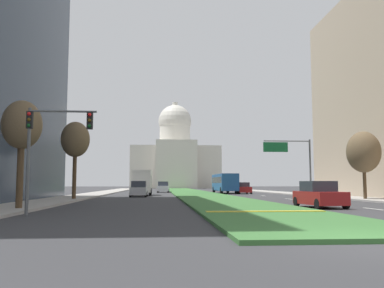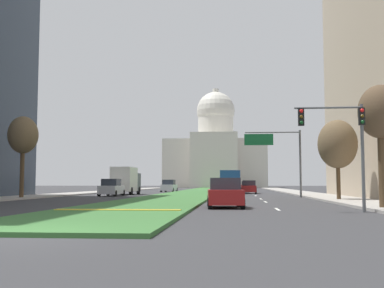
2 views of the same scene
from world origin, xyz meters
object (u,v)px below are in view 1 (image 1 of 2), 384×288
Objects in this scene: street_tree_left_near at (22,127)px; street_tree_right_mid at (363,152)px; city_bus at (225,182)px; sedan_very_far at (220,187)px; capitol_building at (175,160)px; overhead_guide_sign at (293,156)px; traffic_light_near_left at (47,137)px; box_truck_delivery at (142,182)px; sedan_distant at (243,188)px; sedan_lead_stopped at (319,195)px; sedan_far_horizon at (163,187)px; street_tree_left_mid at (75,140)px; sedan_midblock at (139,189)px.

street_tree_right_mid is (26.54, 12.06, -0.40)m from street_tree_left_near.
sedan_very_far is at bearing 83.30° from city_bus.
capitol_building is at bearing 93.74° from city_bus.
traffic_light_near_left is at bearing -129.41° from overhead_guide_sign.
sedan_very_far is at bearing 93.09° from overhead_guide_sign.
street_tree_right_mid reaches higher than box_truck_delivery.
capitol_building reaches higher than street_tree_left_near.
sedan_distant is at bearing -84.57° from capitol_building.
capitol_building is 6.32× the size of sedan_distant.
capitol_building is 112.50m from sedan_lead_stopped.
sedan_far_horizon is 0.99× the size of sedan_very_far.
overhead_guide_sign is at bearing -81.16° from sedan_distant.
street_tree_left_near is (-22.86, -21.05, 0.14)m from overhead_guide_sign.
street_tree_left_near is 0.57× the size of city_bus.
street_tree_left_mid is 0.65× the size of city_bus.
capitol_building is 100.12m from street_tree_left_mid.
sedan_very_far is (20.46, 47.66, -4.70)m from street_tree_left_mid.
street_tree_right_mid reaches higher than street_tree_left_near.
sedan_far_horizon is at bearing 80.05° from box_truck_delivery.
street_tree_left_near reaches higher than city_bus.
street_tree_left_near is 1.49× the size of sedan_lead_stopped.
overhead_guide_sign is 1.49× the size of sedan_midblock.
street_tree_right_mid is 50.25m from sedan_very_far.
city_bus is (4.86, -74.21, -7.63)m from capitol_building.
street_tree_left_near reaches higher than sedan_midblock.
street_tree_left_near is at bearing -90.79° from street_tree_left_mid.
street_tree_left_near is at bearing -96.61° from capitol_building.
city_bus is at bearing 54.54° from street_tree_left_mid.
street_tree_right_mid is 25.74m from sedan_distant.
overhead_guide_sign is 31.08m from street_tree_left_near.
box_truck_delivery is (-12.27, 28.72, 0.89)m from sedan_lead_stopped.
city_bus is at bearing 90.00° from sedan_lead_stopped.
street_tree_left_near is at bearing -100.48° from sedan_far_horizon.
sedan_midblock is (-17.28, 2.91, -3.80)m from overhead_guide_sign.
street_tree_left_mid is at bearing -131.78° from sedan_distant.
sedan_lead_stopped is at bearing 18.20° from traffic_light_near_left.
street_tree_right_mid is at bearing -40.79° from box_truck_delivery.
street_tree_right_mid is at bearing -72.49° from city_bus.
street_tree_right_mid reaches higher than sedan_distant.
street_tree_right_mid is 24.36m from sedan_midblock.
box_truck_delivery reaches higher than sedan_far_horizon.
sedan_far_horizon is at bearing 119.14° from overhead_guide_sign.
sedan_midblock is at bearing -111.71° from sedan_very_far.
street_tree_right_mid is at bearing 51.50° from sedan_lead_stopped.
traffic_light_near_left is 1.23× the size of sedan_lead_stopped.
sedan_very_far is (-5.89, 49.77, -3.60)m from street_tree_right_mid.
sedan_distant is 3.52m from city_bus.
street_tree_left_near is 1.44× the size of sedan_midblock.
sedan_lead_stopped is 31.25m from box_truck_delivery.
street_tree_left_mid is 1.64× the size of sedan_far_horizon.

